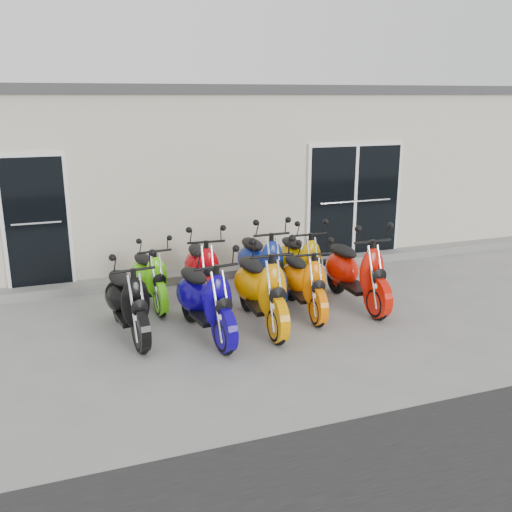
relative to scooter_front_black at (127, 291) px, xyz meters
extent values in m
plane|color=gray|center=(2.10, 0.12, -0.65)|extent=(80.00, 80.00, 0.00)
cube|color=beige|center=(2.10, 5.32, 0.95)|extent=(14.00, 6.00, 3.20)
cube|color=#3F3F42|center=(2.10, 5.32, 2.63)|extent=(14.20, 6.20, 0.16)
cube|color=gray|center=(2.10, 2.14, -0.58)|extent=(14.00, 0.40, 0.15)
cube|color=black|center=(-1.10, 2.29, 0.61)|extent=(1.07, 0.08, 2.22)
cube|color=black|center=(4.70, 2.29, 0.61)|extent=(2.02, 0.08, 2.22)
camera|label=1|loc=(-0.82, -7.36, 2.52)|focal=40.00mm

